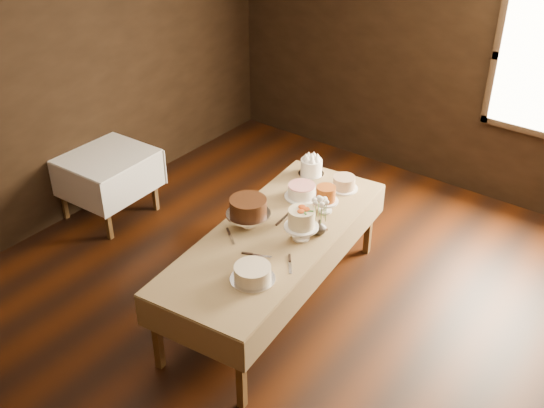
{
  "coord_description": "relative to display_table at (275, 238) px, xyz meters",
  "views": [
    {
      "loc": [
        2.75,
        -3.42,
        3.77
      ],
      "look_at": [
        0.0,
        0.2,
        0.95
      ],
      "focal_mm": 43.26,
      "sensor_mm": 36.0,
      "label": 1
    }
  ],
  "objects": [
    {
      "name": "flower_vase",
      "position": [
        0.29,
        0.21,
        0.12
      ],
      "size": [
        0.16,
        0.16,
        0.13
      ],
      "primitive_type": "imported",
      "rotation": [
        0.0,
        0.0,
        2.8
      ],
      "color": "#2D2823",
      "rests_on": "display_table"
    },
    {
      "name": "cake_chocolate",
      "position": [
        -0.24,
        -0.05,
        0.18
      ],
      "size": [
        0.37,
        0.37,
        0.27
      ],
      "color": "silver",
      "rests_on": "display_table"
    },
    {
      "name": "cake_meringue",
      "position": [
        -0.32,
        0.99,
        0.13
      ],
      "size": [
        0.28,
        0.28,
        0.15
      ],
      "color": "silver",
      "rests_on": "display_table"
    },
    {
      "name": "wall_left",
      "position": [
        -2.59,
        -0.13,
        0.71
      ],
      "size": [
        0.02,
        6.0,
        2.8
      ],
      "primitive_type": "cube",
      "color": "black",
      "rests_on": "ground"
    },
    {
      "name": "cake_cream",
      "position": [
        0.24,
        -0.59,
        0.11
      ],
      "size": [
        0.39,
        0.39,
        0.12
      ],
      "color": "silver",
      "rests_on": "display_table"
    },
    {
      "name": "side_table",
      "position": [
        -2.26,
        0.11,
        -0.06
      ],
      "size": [
        0.88,
        0.88,
        0.71
      ],
      "rotation": [
        0.0,
        0.0,
        0.04
      ],
      "color": "#4E3419",
      "rests_on": "ground"
    },
    {
      "name": "cake_lattice",
      "position": [
        -0.15,
        0.6,
        0.11
      ],
      "size": [
        0.34,
        0.34,
        0.11
      ],
      "color": "white",
      "rests_on": "display_table"
    },
    {
      "name": "cake_server_b",
      "position": [
        0.38,
        -0.31,
        0.06
      ],
      "size": [
        0.17,
        0.2,
        0.01
      ],
      "primitive_type": "cube",
      "rotation": [
        0.0,
        0.0,
        -0.91
      ],
      "color": "silver",
      "rests_on": "display_table"
    },
    {
      "name": "flower_bouquet",
      "position": [
        0.29,
        0.21,
        0.3
      ],
      "size": [
        0.14,
        0.14,
        0.2
      ],
      "primitive_type": null,
      "color": "white",
      "rests_on": "flower_vase"
    },
    {
      "name": "display_table",
      "position": [
        0.0,
        0.0,
        0.0
      ],
      "size": [
        1.2,
        2.49,
        0.74
      ],
      "rotation": [
        0.0,
        0.0,
        0.11
      ],
      "color": "#4E3419",
      "rests_on": "ground"
    },
    {
      "name": "cake_flowers",
      "position": [
        0.22,
        0.06,
        0.18
      ],
      "size": [
        0.3,
        0.3,
        0.29
      ],
      "color": "white",
      "rests_on": "display_table"
    },
    {
      "name": "wall_back",
      "position": [
        -0.09,
        2.87,
        0.71
      ],
      "size": [
        5.0,
        0.02,
        2.8
      ],
      "primitive_type": "cube",
      "color": "black",
      "rests_on": "ground"
    },
    {
      "name": "cake_server_e",
      "position": [
        -0.22,
        -0.29,
        0.06
      ],
      "size": [
        0.21,
        0.16,
        0.01
      ],
      "primitive_type": "cube",
      "rotation": [
        0.0,
        0.0,
        -0.63
      ],
      "color": "silver",
      "rests_on": "display_table"
    },
    {
      "name": "cake_server_c",
      "position": [
        -0.07,
        0.25,
        0.06
      ],
      "size": [
        0.05,
        0.24,
        0.01
      ],
      "primitive_type": "cube",
      "rotation": [
        0.0,
        0.0,
        1.69
      ],
      "color": "silver",
      "rests_on": "display_table"
    },
    {
      "name": "cake_server_d",
      "position": [
        0.26,
        0.26,
        0.06
      ],
      "size": [
        0.22,
        0.14,
        0.01
      ],
      "primitive_type": "cube",
      "rotation": [
        0.0,
        0.0,
        0.49
      ],
      "color": "silver",
      "rests_on": "display_table"
    },
    {
      "name": "cake_server_a",
      "position": [
        0.11,
        -0.32,
        0.06
      ],
      "size": [
        0.23,
        0.12,
        0.01
      ],
      "primitive_type": "cube",
      "rotation": [
        0.0,
        0.0,
        0.43
      ],
      "color": "silver",
      "rests_on": "display_table"
    },
    {
      "name": "floor",
      "position": [
        -0.09,
        -0.13,
        -0.69
      ],
      "size": [
        5.0,
        6.0,
        0.01
      ],
      "primitive_type": "cube",
      "color": "black",
      "rests_on": "ground"
    },
    {
      "name": "cake_caramel",
      "position": [
        0.15,
        0.52,
        0.16
      ],
      "size": [
        0.22,
        0.22,
        0.26
      ],
      "color": "white",
      "rests_on": "display_table"
    },
    {
      "name": "cake_speckled",
      "position": [
        0.07,
        0.95,
        0.11
      ],
      "size": [
        0.26,
        0.26,
        0.12
      ],
      "color": "white",
      "rests_on": "display_table"
    }
  ]
}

